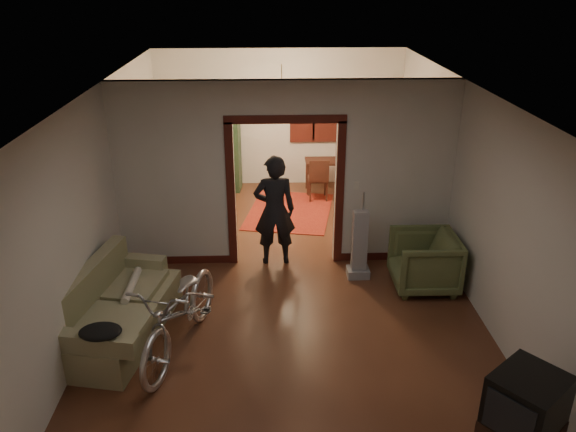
{
  "coord_description": "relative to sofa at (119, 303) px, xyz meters",
  "views": [
    {
      "loc": [
        -0.26,
        -7.09,
        4.16
      ],
      "look_at": [
        0.0,
        -0.3,
        1.2
      ],
      "focal_mm": 35.0,
      "sensor_mm": 36.0,
      "label": 1
    }
  ],
  "objects": [
    {
      "name": "floor",
      "position": [
        2.1,
        1.17,
        -0.46
      ],
      "size": [
        5.0,
        8.5,
        0.01
      ],
      "primitive_type": "cube",
      "color": "#3D1F13",
      "rests_on": "ground"
    },
    {
      "name": "ceiling",
      "position": [
        2.1,
        1.17,
        2.34
      ],
      "size": [
        5.0,
        8.5,
        0.01
      ],
      "primitive_type": "cube",
      "color": "white",
      "rests_on": "floor"
    },
    {
      "name": "wall_back",
      "position": [
        2.1,
        5.42,
        0.94
      ],
      "size": [
        5.0,
        0.02,
        2.8
      ],
      "primitive_type": "cube",
      "color": "beige",
      "rests_on": "floor"
    },
    {
      "name": "wall_left",
      "position": [
        -0.4,
        1.17,
        0.94
      ],
      "size": [
        0.02,
        8.5,
        2.8
      ],
      "primitive_type": "cube",
      "color": "beige",
      "rests_on": "floor"
    },
    {
      "name": "wall_right",
      "position": [
        4.6,
        1.17,
        0.94
      ],
      "size": [
        0.02,
        8.5,
        2.8
      ],
      "primitive_type": "cube",
      "color": "beige",
      "rests_on": "floor"
    },
    {
      "name": "partition_wall",
      "position": [
        2.1,
        1.92,
        0.94
      ],
      "size": [
        5.0,
        0.14,
        2.8
      ],
      "primitive_type": "cube",
      "color": "beige",
      "rests_on": "floor"
    },
    {
      "name": "door_casing",
      "position": [
        2.1,
        1.92,
        0.64
      ],
      "size": [
        1.74,
        0.2,
        2.32
      ],
      "primitive_type": "cube",
      "color": "#3D130E",
      "rests_on": "floor"
    },
    {
      "name": "far_window",
      "position": [
        2.8,
        5.38,
        1.09
      ],
      "size": [
        0.98,
        0.06,
        1.28
      ],
      "primitive_type": "cube",
      "color": "black",
      "rests_on": "wall_back"
    },
    {
      "name": "chandelier",
      "position": [
        2.1,
        3.67,
        1.89
      ],
      "size": [
        0.24,
        0.24,
        0.24
      ],
      "primitive_type": "sphere",
      "color": "#FFE0A5",
      "rests_on": "ceiling"
    },
    {
      "name": "light_switch",
      "position": [
        3.15,
        1.85,
        0.79
      ],
      "size": [
        0.08,
        0.01,
        0.12
      ],
      "primitive_type": "cube",
      "color": "silver",
      "rests_on": "partition_wall"
    },
    {
      "name": "sofa",
      "position": [
        0.0,
        0.0,
        0.0
      ],
      "size": [
        1.26,
        2.11,
        0.91
      ],
      "primitive_type": "cube",
      "rotation": [
        0.0,
        0.0,
        -0.2
      ],
      "color": "#7A7951",
      "rests_on": "floor"
    },
    {
      "name": "rolled_paper",
      "position": [
        0.1,
        0.3,
        0.07
      ],
      "size": [
        0.1,
        0.79,
        0.1
      ],
      "primitive_type": "cylinder",
      "rotation": [
        1.57,
        0.0,
        0.0
      ],
      "color": "beige",
      "rests_on": "sofa"
    },
    {
      "name": "jacket",
      "position": [
        0.05,
        -0.91,
        0.22
      ],
      "size": [
        0.45,
        0.34,
        0.13
      ],
      "primitive_type": "ellipsoid",
      "color": "black",
      "rests_on": "sofa"
    },
    {
      "name": "bicycle",
      "position": [
        0.81,
        -0.33,
        0.08
      ],
      "size": [
        1.21,
        2.14,
        1.06
      ],
      "primitive_type": "imported",
      "rotation": [
        0.0,
        0.0,
        -0.27
      ],
      "color": "silver",
      "rests_on": "floor"
    },
    {
      "name": "armchair",
      "position": [
        4.03,
        1.01,
        -0.05
      ],
      "size": [
        0.9,
        0.88,
        0.81
      ],
      "primitive_type": "imported",
      "rotation": [
        0.0,
        0.0,
        -1.58
      ],
      "color": "#525D34",
      "rests_on": "floor"
    },
    {
      "name": "crt_tv",
      "position": [
        4.04,
        -2.21,
        0.31
      ],
      "size": [
        0.8,
        0.79,
        0.51
      ],
      "primitive_type": "cube",
      "rotation": [
        0.0,
        0.0,
        0.68
      ],
      "color": "black",
      "rests_on": "tv_stand"
    },
    {
      "name": "vacuum",
      "position": [
        3.16,
        1.34,
        0.07
      ],
      "size": [
        0.38,
        0.33,
        1.06
      ],
      "primitive_type": "cube",
      "rotation": [
        0.0,
        0.0,
        0.24
      ],
      "color": "gray",
      "rests_on": "floor"
    },
    {
      "name": "person",
      "position": [
        1.94,
        1.86,
        0.41
      ],
      "size": [
        0.65,
        0.45,
        1.73
      ],
      "primitive_type": "imported",
      "rotation": [
        0.0,
        0.0,
        3.2
      ],
      "color": "black",
      "rests_on": "floor"
    },
    {
      "name": "oriental_rug",
      "position": [
        2.25,
        3.83,
        -0.45
      ],
      "size": [
        1.84,
        2.21,
        0.01
      ],
      "primitive_type": "cube",
      "rotation": [
        0.0,
        0.0,
        -0.19
      ],
      "color": "maroon",
      "rests_on": "floor"
    },
    {
      "name": "locker",
      "position": [
        0.86,
        5.09,
        0.4
      ],
      "size": [
        0.89,
        0.54,
        1.71
      ],
      "primitive_type": "cube",
      "rotation": [
        0.0,
        0.0,
        -0.08
      ],
      "color": "#1F341F",
      "rests_on": "floor"
    },
    {
      "name": "globe",
      "position": [
        0.86,
        5.09,
        1.48
      ],
      "size": [
        0.3,
        0.3,
        0.3
      ],
      "primitive_type": "sphere",
      "color": "#1E5972",
      "rests_on": "locker"
    },
    {
      "name": "desk",
      "position": [
        3.06,
        4.87,
        -0.12
      ],
      "size": [
        1.0,
        0.72,
        0.66
      ],
      "primitive_type": "cube",
      "rotation": [
        0.0,
        0.0,
        -0.27
      ],
      "color": "#321710",
      "rests_on": "floor"
    },
    {
      "name": "desk_chair",
      "position": [
        2.83,
        4.45,
        -0.03
      ],
      "size": [
        0.41,
        0.41,
        0.86
      ],
      "primitive_type": "cube",
      "rotation": [
        0.0,
        0.0,
        -0.08
      ],
      "color": "#321710",
      "rests_on": "floor"
    }
  ]
}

